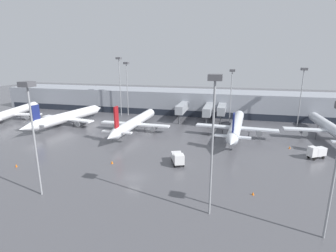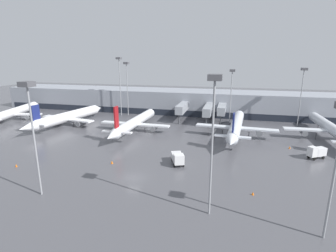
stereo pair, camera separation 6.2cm
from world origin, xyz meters
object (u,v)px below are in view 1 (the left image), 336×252
at_px(parked_jet_0, 236,126).
at_px(apron_light_mast_5, 303,81).
at_px(traffic_cone_3, 16,165).
at_px(apron_light_mast_2, 127,74).
at_px(parked_jet_4, 12,113).
at_px(traffic_cone_1, 253,193).
at_px(parked_jet_3, 135,122).
at_px(apron_light_mast_1, 119,71).
at_px(apron_light_mast_6, 30,108).
at_px(parked_jet_1, 67,117).
at_px(apron_light_mast_3, 214,108).
at_px(apron_light_mast_4, 232,81).
at_px(traffic_cone_2, 112,162).
at_px(parked_jet_2, 332,129).
at_px(traffic_cone_0, 290,147).
at_px(service_truck_0, 178,158).

height_order(parked_jet_0, apron_light_mast_5, apron_light_mast_5).
xyz_separation_m(traffic_cone_3, apron_light_mast_2, (3.00, 52.79, 15.44)).
distance_m(parked_jet_4, traffic_cone_1, 88.50).
distance_m(parked_jet_3, apron_light_mast_1, 28.49).
relative_size(parked_jet_3, apron_light_mast_6, 1.91).
distance_m(parked_jet_1, apron_light_mast_3, 66.14).
bearing_deg(traffic_cone_3, apron_light_mast_6, -32.70).
bearing_deg(apron_light_mast_4, traffic_cone_2, -118.65).
relative_size(parked_jet_4, apron_light_mast_3, 1.80).
relative_size(traffic_cone_3, apron_light_mast_6, 0.04).
relative_size(traffic_cone_3, apron_light_mast_2, 0.03).
height_order(parked_jet_2, apron_light_mast_4, apron_light_mast_4).
xyz_separation_m(traffic_cone_1, apron_light_mast_1, (-46.64, 52.24, 16.66)).
relative_size(parked_jet_3, traffic_cone_0, 63.43).
bearing_deg(apron_light_mast_1, parked_jet_2, -12.85).
distance_m(parked_jet_4, apron_light_mast_6, 65.24).
height_order(parked_jet_4, traffic_cone_2, parked_jet_4).
bearing_deg(parked_jet_0, apron_light_mast_4, 11.15).
height_order(traffic_cone_3, apron_light_mast_2, apron_light_mast_2).
xyz_separation_m(parked_jet_1, parked_jet_3, (24.51, -1.31, -0.02)).
bearing_deg(service_truck_0, parked_jet_1, -140.92).
bearing_deg(apron_light_mast_4, parked_jet_0, -82.78).
bearing_deg(parked_jet_2, traffic_cone_3, 115.63).
bearing_deg(traffic_cone_0, apron_light_mast_5, 74.90).
bearing_deg(traffic_cone_0, apron_light_mast_4, 123.29).
relative_size(parked_jet_1, traffic_cone_3, 51.96).
xyz_separation_m(parked_jet_1, parked_jet_4, (-23.83, 1.88, -0.10)).
xyz_separation_m(parked_jet_3, apron_light_mast_3, (26.45, -38.84, 12.88)).
bearing_deg(traffic_cone_2, apron_light_mast_4, 61.35).
distance_m(traffic_cone_0, apron_light_mast_3, 40.20).
relative_size(parked_jet_1, traffic_cone_1, 61.33).
bearing_deg(parked_jet_2, parked_jet_3, 92.76).
relative_size(apron_light_mast_2, apron_light_mast_3, 1.02).
relative_size(traffic_cone_1, apron_light_mast_1, 0.03).
bearing_deg(apron_light_mast_2, traffic_cone_3, -93.25).
xyz_separation_m(parked_jet_1, service_truck_0, (42.74, -23.53, -1.23)).
distance_m(parked_jet_2, traffic_cone_3, 78.46).
distance_m(parked_jet_0, parked_jet_2, 25.65).
bearing_deg(parked_jet_1, parked_jet_2, -77.53).
bearing_deg(apron_light_mast_2, parked_jet_3, -62.46).
distance_m(parked_jet_3, traffic_cone_0, 43.65).
distance_m(service_truck_0, traffic_cone_0, 30.00).
xyz_separation_m(parked_jet_0, parked_jet_3, (-30.05, -0.94, -0.62)).
distance_m(parked_jet_4, apron_light_mast_2, 43.46).
height_order(parked_jet_2, apron_light_mast_5, apron_light_mast_5).
bearing_deg(apron_light_mast_6, traffic_cone_0, 37.90).
bearing_deg(apron_light_mast_6, traffic_cone_3, 147.30).
distance_m(traffic_cone_3, apron_light_mast_1, 54.89).
distance_m(parked_jet_1, parked_jet_2, 80.00).
relative_size(parked_jet_0, traffic_cone_0, 64.20).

